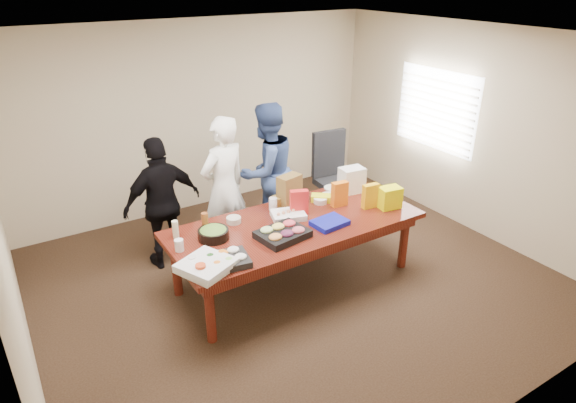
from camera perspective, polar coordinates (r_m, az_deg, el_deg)
floor at (r=5.84m, az=0.80°, el=-9.03°), size 5.50×5.00×0.02m
ceiling at (r=4.85m, az=1.00°, el=18.55°), size 5.50×5.00×0.02m
wall_back at (r=7.31m, az=-9.99°, el=9.60°), size 5.50×0.04×2.70m
wall_front at (r=3.61m, az=23.35°, el=-9.41°), size 5.50×0.04×2.70m
wall_left at (r=4.48m, az=-30.22°, el=-3.98°), size 0.04×5.00×2.70m
wall_right at (r=7.00m, az=20.32°, el=7.71°), size 0.04×5.00×2.70m
window_panel at (r=7.30m, az=16.69°, el=10.13°), size 0.03×1.40×1.10m
window_blinds at (r=7.27m, az=16.47°, el=10.10°), size 0.04×1.36×1.00m
conference_table at (r=5.63m, az=0.82°, el=-5.79°), size 2.80×1.20×0.75m
office_chair at (r=6.94m, az=5.78°, el=2.47°), size 0.67×0.67×1.20m
person_center at (r=5.99m, az=-7.37°, el=1.56°), size 0.74×0.58×1.78m
person_right at (r=6.41m, az=-2.48°, el=3.49°), size 0.99×0.84×1.80m
person_left at (r=5.94m, az=-14.26°, el=-0.20°), size 0.97×0.48×1.61m
veggie_tray at (r=4.73m, az=-7.22°, el=-6.81°), size 0.49×0.41×0.07m
fruit_tray at (r=5.13m, az=-0.64°, el=-3.80°), size 0.55×0.46×0.08m
sheet_cake at (r=5.53m, az=0.04°, el=-1.57°), size 0.44×0.38×0.06m
salad_bowl at (r=5.16m, az=-8.60°, el=-3.75°), size 0.41×0.41×0.10m
chip_bag_blue at (r=5.39m, az=4.83°, el=-2.46°), size 0.39×0.31×0.06m
chip_bag_red at (r=5.55m, az=1.29°, el=-0.12°), size 0.22×0.15×0.29m
chip_bag_yellow at (r=5.80m, az=9.49°, el=0.63°), size 0.20×0.10×0.29m
chip_bag_orange at (r=5.79m, az=5.98°, el=0.87°), size 0.20×0.10×0.30m
mayo_jar at (r=5.69m, az=-1.74°, el=-0.29°), size 0.10×0.10×0.15m
mustard_bottle at (r=5.82m, az=0.71°, el=0.48°), size 0.07×0.07×0.17m
dressing_bottle at (r=5.27m, az=-9.54°, el=-2.42°), size 0.08×0.08×0.22m
ranch_bottle at (r=5.23m, az=-12.86°, el=-3.15°), size 0.07×0.07×0.19m
banana_bunch at (r=5.93m, az=3.84°, el=0.40°), size 0.27×0.25×0.08m
bread_loaf at (r=5.83m, az=-0.66°, el=0.23°), size 0.31×0.18×0.12m
kraft_bag at (r=5.78m, az=0.16°, el=1.33°), size 0.31×0.22×0.37m
red_cup at (r=4.56m, az=-10.02°, el=-7.87°), size 0.10×0.10×0.13m
clear_cup_a at (r=4.73m, az=-10.97°, el=-6.83°), size 0.10×0.10×0.11m
clear_cup_b at (r=5.00m, az=-12.45°, el=-4.95°), size 0.09×0.09×0.12m
pizza_box_lower at (r=4.67m, az=-9.41°, el=-7.49°), size 0.57×0.57×0.05m
pizza_box_upper at (r=4.62m, az=-9.41°, el=-7.16°), size 0.58×0.58×0.05m
plate_a at (r=6.05m, az=4.97°, el=0.57°), size 0.33×0.33×0.02m
plate_b at (r=6.30m, az=5.22°, el=1.57°), size 0.28×0.28×0.01m
dip_bowl_a at (r=5.88m, az=3.76°, el=0.12°), size 0.18×0.18×0.06m
dip_bowl_b at (r=5.45m, az=-6.28°, el=-2.13°), size 0.16×0.16×0.06m
grocery_bag_white at (r=6.18m, az=7.36°, el=2.49°), size 0.32×0.24×0.31m
grocery_bag_yellow at (r=5.84m, az=11.65°, el=0.45°), size 0.28×0.21×0.25m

